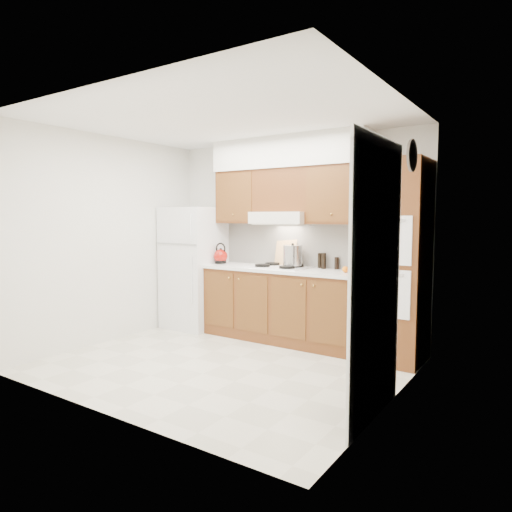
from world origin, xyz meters
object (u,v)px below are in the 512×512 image
at_px(fridge, 194,268).
at_px(oven_cabinet, 393,262).
at_px(kettle, 221,256).
at_px(stock_pot, 293,256).

bearing_deg(fridge, oven_cabinet, 0.70).
xyz_separation_m(kettle, stock_pot, (1.06, 0.13, 0.05)).
height_order(kettle, stock_pot, stock_pot).
distance_m(oven_cabinet, stock_pot, 1.31).
bearing_deg(stock_pot, fridge, -174.98).
distance_m(oven_cabinet, kettle, 2.37).
xyz_separation_m(fridge, oven_cabinet, (2.85, 0.03, 0.24)).
bearing_deg(stock_pot, oven_cabinet, -4.38).
relative_size(fridge, stock_pot, 6.89).
height_order(oven_cabinet, stock_pot, oven_cabinet).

